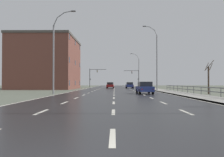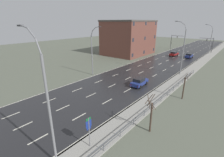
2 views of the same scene
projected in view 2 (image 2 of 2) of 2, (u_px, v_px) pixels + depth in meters
ground_plane at (164, 62)px, 48.42m from camera, size 160.00×160.00×0.12m
road_asphalt_strip at (178, 56)px, 57.14m from camera, size 14.00×120.00×0.03m
sidewalk_right at (204, 59)px, 52.07m from camera, size 3.00×120.00×0.12m
guardrail at (165, 95)px, 25.09m from camera, size 0.07×33.22×1.00m
street_lamp_foreground at (47, 105)px, 12.20m from camera, size 2.84×0.24×11.25m
street_lamp_midground at (183, 50)px, 35.27m from camera, size 2.60×0.24×11.58m
street_lamp_distant at (210, 40)px, 58.60m from camera, size 2.70×0.24×10.51m
street_lamp_left_bank at (93, 52)px, 35.08m from camera, size 2.86×0.24×10.55m
highway_sign at (89, 129)px, 15.00m from camera, size 0.09×0.68×3.24m
traffic_signal_right at (210, 43)px, 62.07m from camera, size 4.94×0.36×5.59m
traffic_signal_left at (174, 40)px, 70.02m from camera, size 5.41×0.36×5.98m
car_near_right at (174, 54)px, 56.63m from camera, size 2.00×4.19×1.57m
car_far_right at (189, 56)px, 53.62m from camera, size 1.96×4.16×1.57m
car_mid_centre at (139, 82)px, 30.36m from camera, size 2.00×4.18×1.57m
brick_building at (129, 37)px, 58.93m from camera, size 13.48×17.58×11.90m
bare_tree_near at (151, 115)px, 17.23m from camera, size 1.22×1.37×4.41m
bare_tree_mid at (184, 87)px, 24.85m from camera, size 1.24×1.14×4.34m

